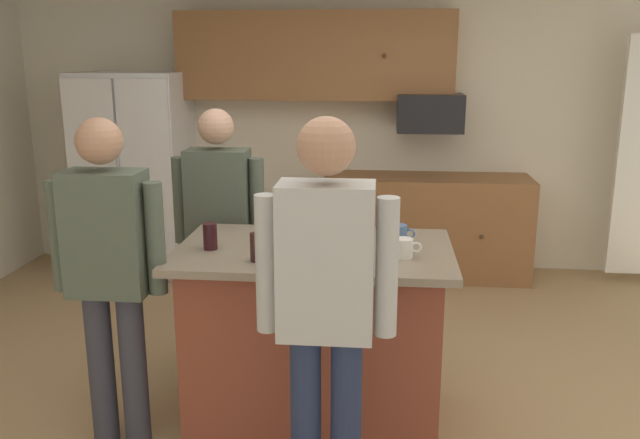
% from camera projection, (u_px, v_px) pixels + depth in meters
% --- Properties ---
extents(floor, '(7.04, 7.04, 0.00)m').
position_uv_depth(floor, '(338.00, 414.00, 3.71)').
color(floor, tan).
rests_on(floor, ground).
extents(back_wall, '(6.40, 0.10, 2.60)m').
position_uv_depth(back_wall, '(361.00, 126.00, 6.10)').
color(back_wall, beige).
rests_on(back_wall, ground).
extents(cabinet_run_upper, '(2.40, 0.38, 0.75)m').
position_uv_depth(cabinet_run_upper, '(315.00, 56.00, 5.79)').
color(cabinet_run_upper, '#936038').
extents(cabinet_run_lower, '(1.80, 0.63, 0.90)m').
position_uv_depth(cabinet_run_lower, '(425.00, 226.00, 5.94)').
color(cabinet_run_lower, '#936038').
rests_on(cabinet_run_lower, ground).
extents(refrigerator, '(0.92, 0.76, 1.79)m').
position_uv_depth(refrigerator, '(136.00, 174.00, 5.98)').
color(refrigerator, white).
rests_on(refrigerator, ground).
extents(microwave_over_range, '(0.56, 0.40, 0.32)m').
position_uv_depth(microwave_over_range, '(430.00, 113.00, 5.71)').
color(microwave_over_range, black).
extents(kitchen_island, '(1.43, 0.87, 0.97)m').
position_uv_depth(kitchen_island, '(315.00, 334.00, 3.57)').
color(kitchen_island, brown).
rests_on(kitchen_island, ground).
extents(person_host_foreground, '(0.57, 0.22, 1.67)m').
position_uv_depth(person_host_foreground, '(109.00, 264.00, 3.23)').
color(person_host_foreground, '#383842').
rests_on(person_host_foreground, ground).
extents(person_elder_center, '(0.57, 0.22, 1.63)m').
position_uv_depth(person_elder_center, '(219.00, 222.00, 4.12)').
color(person_elder_center, '#383842').
rests_on(person_elder_center, ground).
extents(person_guest_left, '(0.57, 0.23, 1.73)m').
position_uv_depth(person_guest_left, '(326.00, 298.00, 2.68)').
color(person_guest_left, '#232D4C').
rests_on(person_guest_left, ground).
extents(mug_blue_stoneware, '(0.13, 0.09, 0.10)m').
position_uv_depth(mug_blue_stoneware, '(399.00, 234.00, 3.51)').
color(mug_blue_stoneware, '#4C6B99').
rests_on(mug_blue_stoneware, kitchen_island).
extents(glass_pilsner, '(0.07, 0.07, 0.14)m').
position_uv_depth(glass_pilsner, '(210.00, 236.00, 3.41)').
color(glass_pilsner, black).
rests_on(glass_pilsner, kitchen_island).
extents(mug_ceramic_white, '(0.13, 0.09, 0.10)m').
position_uv_depth(mug_ceramic_white, '(404.00, 248.00, 3.27)').
color(mug_ceramic_white, white).
rests_on(mug_ceramic_white, kitchen_island).
extents(glass_dark_ale, '(0.06, 0.06, 0.14)m').
position_uv_depth(glass_dark_ale, '(256.00, 247.00, 3.21)').
color(glass_dark_ale, black).
rests_on(glass_dark_ale, kitchen_island).
extents(serving_tray, '(0.44, 0.30, 0.04)m').
position_uv_depth(serving_tray, '(305.00, 240.00, 3.51)').
color(serving_tray, '#B7B7BC').
rests_on(serving_tray, kitchen_island).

